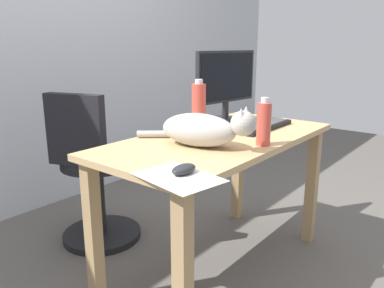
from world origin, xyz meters
TOP-DOWN VIEW (x-y plane):
  - ground_plane at (0.00, 0.00)m, footprint 8.00×8.00m
  - back_wall at (0.00, 1.52)m, footprint 6.00×0.04m
  - desk at (0.00, 0.00)m, footprint 1.33×0.65m
  - office_chair at (-0.23, 0.75)m, footprint 0.50×0.48m
  - monitor at (0.36, 0.21)m, footprint 0.48×0.20m
  - keyboard at (0.31, -0.06)m, footprint 0.44×0.15m
  - cat at (-0.20, -0.05)m, footprint 0.25×0.61m
  - computer_mouse at (-0.55, -0.22)m, footprint 0.11×0.06m
  - paper_sheet at (-0.59, -0.23)m, footprint 0.26×0.33m
  - water_bottle at (-0.01, -0.25)m, footprint 0.06×0.06m
  - spray_bottle at (0.06, 0.19)m, footprint 0.08×0.08m

SIDE VIEW (x-z plane):
  - ground_plane at x=0.00m, z-range 0.00..0.00m
  - office_chair at x=-0.23m, z-range -0.06..0.88m
  - desk at x=0.00m, z-range 0.25..0.99m
  - paper_sheet at x=-0.59m, z-range 0.74..0.74m
  - keyboard at x=0.31m, z-range 0.74..0.77m
  - computer_mouse at x=-0.55m, z-range 0.74..0.78m
  - cat at x=-0.20m, z-range 0.73..0.92m
  - water_bottle at x=-0.01m, z-range 0.73..0.95m
  - spray_bottle at x=0.06m, z-range 0.73..1.01m
  - monitor at x=0.36m, z-range 0.76..1.18m
  - back_wall at x=0.00m, z-range 0.00..2.60m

